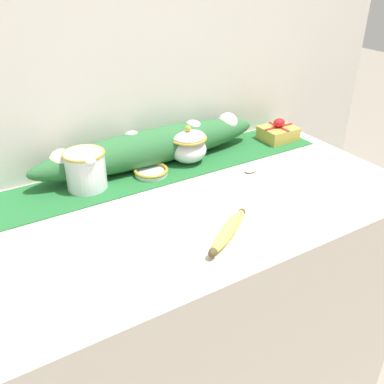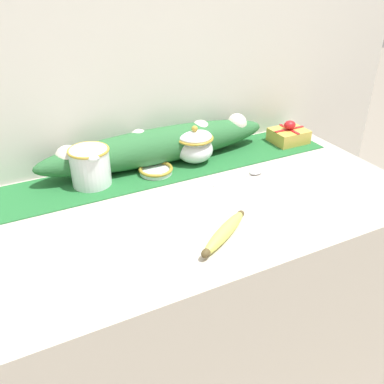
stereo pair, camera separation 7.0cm
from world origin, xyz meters
name	(u,v)px [view 1 (the left image)]	position (x,y,z in m)	size (l,w,h in m)	color
countertop	(195,315)	(0.00, 0.00, 0.44)	(1.22, 0.66, 0.89)	beige
back_wall	(135,61)	(0.00, 0.35, 1.20)	(2.02, 0.04, 2.40)	silver
table_runner	(159,169)	(0.00, 0.22, 0.89)	(1.12, 0.21, 0.00)	#236B33
cream_pitcher	(85,169)	(-0.23, 0.22, 0.95)	(0.12, 0.14, 0.12)	white
sugar_bowl	(188,146)	(0.11, 0.22, 0.95)	(0.12, 0.12, 0.12)	white
small_dish	(151,171)	(-0.04, 0.20, 0.90)	(0.11, 0.11, 0.02)	white
banana	(228,231)	(-0.03, -0.19, 0.90)	(0.19, 0.14, 0.03)	#CCD156
spoon	(248,171)	(0.23, 0.06, 0.89)	(0.18, 0.03, 0.01)	#B7B7BC
gift_box	(278,132)	(0.48, 0.21, 0.92)	(0.12, 0.10, 0.08)	gold
poinsettia_garland	(152,146)	(0.00, 0.27, 0.95)	(0.78, 0.12, 0.12)	#2D6B38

